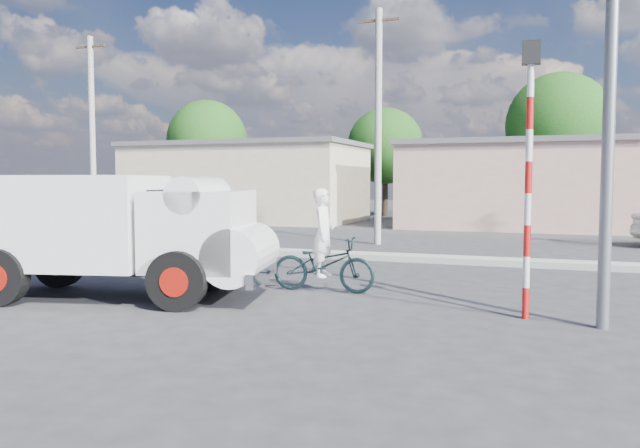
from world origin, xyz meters
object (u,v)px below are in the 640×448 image
(bicycle, at_px, (324,264))
(traffic_pole, at_px, (529,155))
(cyclist, at_px, (324,248))
(truck, at_px, (121,230))

(bicycle, height_order, traffic_pole, traffic_pole)
(traffic_pole, bearing_deg, cyclist, 162.71)
(cyclist, relative_size, traffic_pole, 0.40)
(cyclist, bearing_deg, traffic_pole, -110.30)
(truck, xyz_separation_m, traffic_pole, (7.18, 0.73, 1.32))
(truck, bearing_deg, traffic_pole, -6.86)
(truck, distance_m, cyclist, 3.87)
(truck, relative_size, cyclist, 3.35)
(truck, height_order, cyclist, truck)
(bicycle, relative_size, traffic_pole, 0.48)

